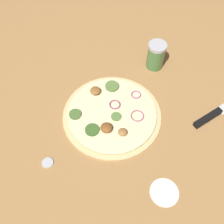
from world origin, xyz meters
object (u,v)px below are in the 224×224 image
(spice_jar, at_px, (156,56))
(loose_cap, at_px, (48,163))
(pizza, at_px, (112,114))
(knife, at_px, (215,113))

(spice_jar, height_order, loose_cap, spice_jar)
(spice_jar, bearing_deg, loose_cap, 30.98)
(pizza, distance_m, spice_jar, 0.27)
(pizza, xyz_separation_m, loose_cap, (0.23, 0.10, -0.00))
(spice_jar, distance_m, loose_cap, 0.52)
(knife, distance_m, loose_cap, 0.55)
(pizza, relative_size, knife, 1.19)
(knife, relative_size, loose_cap, 8.09)
(knife, height_order, spice_jar, spice_jar)
(knife, distance_m, spice_jar, 0.29)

